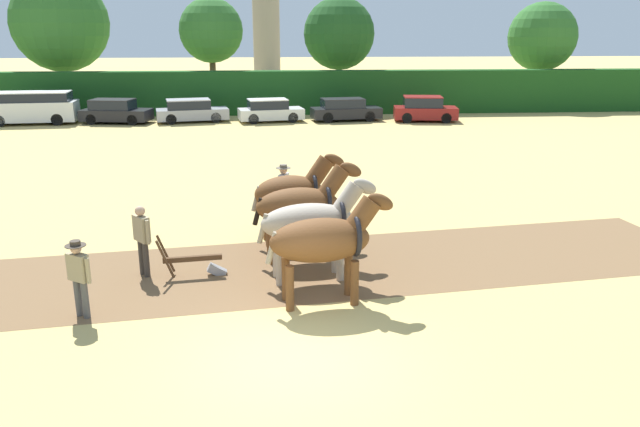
# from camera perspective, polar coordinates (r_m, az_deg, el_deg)

# --- Properties ---
(ground_plane) EXTENTS (240.00, 240.00, 0.00)m
(ground_plane) POSITION_cam_1_polar(r_m,az_deg,el_deg) (11.63, -2.05, -12.85)
(ground_plane) COLOR tan
(plowed_furrow_strip) EXTENTS (30.19, 8.07, 0.01)m
(plowed_furrow_strip) POSITION_cam_1_polar(r_m,az_deg,el_deg) (15.46, -18.23, -5.97)
(plowed_furrow_strip) COLOR brown
(plowed_furrow_strip) RESTS_ON ground
(hedgerow) EXTENTS (78.53, 1.32, 2.93)m
(hedgerow) POSITION_cam_1_polar(r_m,az_deg,el_deg) (43.58, -4.00, 10.97)
(hedgerow) COLOR #194719
(hedgerow) RESTS_ON ground
(tree_left) EXTENTS (6.80, 6.80, 9.45)m
(tree_left) POSITION_cam_1_polar(r_m,az_deg,el_deg) (49.86, -22.68, 15.76)
(tree_left) COLOR #4C3823
(tree_left) RESTS_ON ground
(tree_center_left) EXTENTS (4.53, 4.53, 7.82)m
(tree_center_left) POSITION_cam_1_polar(r_m,az_deg,el_deg) (46.81, -9.94, 16.14)
(tree_center_left) COLOR brown
(tree_center_left) RESTS_ON ground
(tree_center) EXTENTS (5.11, 5.11, 7.88)m
(tree_center) POSITION_cam_1_polar(r_m,az_deg,el_deg) (46.74, 1.76, 16.09)
(tree_center) COLOR #4C3823
(tree_center) RESTS_ON ground
(tree_center_right) EXTENTS (5.02, 5.02, 7.60)m
(tree_center_right) POSITION_cam_1_polar(r_m,az_deg,el_deg) (50.82, 19.66, 14.96)
(tree_center_right) COLOR #4C3823
(tree_center_right) RESTS_ON ground
(draft_horse_lead_left) EXTENTS (2.82, 1.26, 2.46)m
(draft_horse_lead_left) POSITION_cam_1_polar(r_m,az_deg,el_deg) (13.17, 0.47, -2.43)
(draft_horse_lead_left) COLOR brown
(draft_horse_lead_left) RESTS_ON ground
(draft_horse_lead_right) EXTENTS (2.89, 1.19, 2.46)m
(draft_horse_lead_right) POSITION_cam_1_polar(r_m,az_deg,el_deg) (14.46, -0.66, -0.76)
(draft_horse_lead_right) COLOR #B2A38E
(draft_horse_lead_right) RESTS_ON ground
(draft_horse_trail_left) EXTENTS (2.86, 1.22, 2.55)m
(draft_horse_trail_left) POSITION_cam_1_polar(r_m,az_deg,el_deg) (15.75, -1.61, 0.79)
(draft_horse_trail_left) COLOR brown
(draft_horse_trail_left) RESTS_ON ground
(draft_horse_trail_right) EXTENTS (2.65, 1.27, 2.51)m
(draft_horse_trail_right) POSITION_cam_1_polar(r_m,az_deg,el_deg) (17.06, -2.44, 1.94)
(draft_horse_trail_right) COLOR brown
(draft_horse_trail_right) RESTS_ON ground
(plow) EXTENTS (1.65, 0.53, 1.13)m
(plow) POSITION_cam_1_polar(r_m,az_deg,el_deg) (15.22, -11.06, -4.49)
(plow) COLOR #4C331E
(plow) RESTS_ON ground
(farmer_at_plow) EXTENTS (0.47, 0.56, 1.73)m
(farmer_at_plow) POSITION_cam_1_polar(r_m,az_deg,el_deg) (15.33, -15.96, -1.92)
(farmer_at_plow) COLOR #38332D
(farmer_at_plow) RESTS_ON ground
(farmer_beside_team) EXTENTS (0.45, 0.65, 1.77)m
(farmer_beside_team) POSITION_cam_1_polar(r_m,az_deg,el_deg) (19.00, -3.34, 2.35)
(farmer_beside_team) COLOR #28334C
(farmer_beside_team) RESTS_ON ground
(farmer_onlooker_left) EXTENTS (0.55, 0.43, 1.65)m
(farmer_onlooker_left) POSITION_cam_1_polar(r_m,az_deg,el_deg) (13.57, -21.19, -5.11)
(farmer_onlooker_left) COLOR #4C4C4C
(farmer_onlooker_left) RESTS_ON ground
(parked_van) EXTENTS (5.52, 2.48, 1.98)m
(parked_van) POSITION_cam_1_polar(r_m,az_deg,el_deg) (42.77, -24.91, 8.79)
(parked_van) COLOR silver
(parked_van) RESTS_ON ground
(parked_car_left) EXTENTS (4.43, 2.44, 1.48)m
(parked_car_left) POSITION_cam_1_polar(r_m,az_deg,el_deg) (41.33, -18.20, 8.84)
(parked_car_left) COLOR black
(parked_car_left) RESTS_ON ground
(parked_car_center_left) EXTENTS (4.68, 2.61, 1.43)m
(parked_car_center_left) POSITION_cam_1_polar(r_m,az_deg,el_deg) (40.61, -11.70, 9.17)
(parked_car_center_left) COLOR #9E9EA8
(parked_car_center_left) RESTS_ON ground
(parked_car_center) EXTENTS (4.27, 2.43, 1.43)m
(parked_car_center) POSITION_cam_1_polar(r_m,az_deg,el_deg) (40.02, -4.60, 9.35)
(parked_car_center) COLOR silver
(parked_car_center) RESTS_ON ground
(parked_car_center_right) EXTENTS (4.57, 2.24, 1.42)m
(parked_car_center_right) POSITION_cam_1_polar(r_m,az_deg,el_deg) (40.41, 2.31, 9.45)
(parked_car_center_right) COLOR black
(parked_car_center_right) RESTS_ON ground
(parked_car_right) EXTENTS (4.14, 2.31, 1.58)m
(parked_car_right) POSITION_cam_1_polar(r_m,az_deg,el_deg) (40.64, 9.53, 9.37)
(parked_car_right) COLOR maroon
(parked_car_right) RESTS_ON ground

